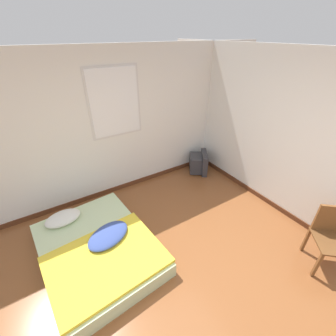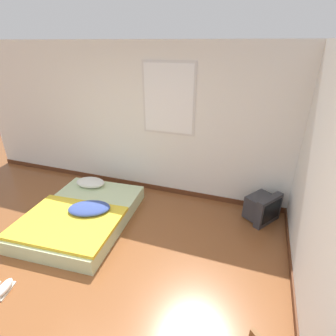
% 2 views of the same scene
% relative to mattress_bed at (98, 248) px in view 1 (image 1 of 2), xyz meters
% --- Properties ---
extents(ground_plane, '(20.00, 20.00, 0.00)m').
position_rel_mattress_bed_xyz_m(ground_plane, '(0.60, -1.26, -0.14)').
color(ground_plane, brown).
extents(wall_back, '(7.25, 0.08, 2.60)m').
position_rel_mattress_bed_xyz_m(wall_back, '(0.61, 1.36, 1.15)').
color(wall_back, white).
rests_on(wall_back, ground_plane).
extents(wall_right, '(0.08, 7.59, 2.60)m').
position_rel_mattress_bed_xyz_m(wall_right, '(3.06, -1.26, 1.14)').
color(wall_right, white).
rests_on(wall_right, ground_plane).
extents(mattress_bed, '(1.53, 1.96, 0.37)m').
position_rel_mattress_bed_xyz_m(mattress_bed, '(0.00, 0.00, 0.00)').
color(mattress_bed, beige).
rests_on(mattress_bed, ground_plane).
extents(crt_tv, '(0.57, 0.60, 0.46)m').
position_rel_mattress_bed_xyz_m(crt_tv, '(2.63, 1.01, 0.08)').
color(crt_tv, '#333338').
rests_on(crt_tv, ground_plane).
extents(wooden_chair, '(0.64, 0.64, 0.86)m').
position_rel_mattress_bed_xyz_m(wooden_chair, '(2.62, -1.72, 0.37)').
color(wooden_chair, brown).
rests_on(wooden_chair, ground_plane).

